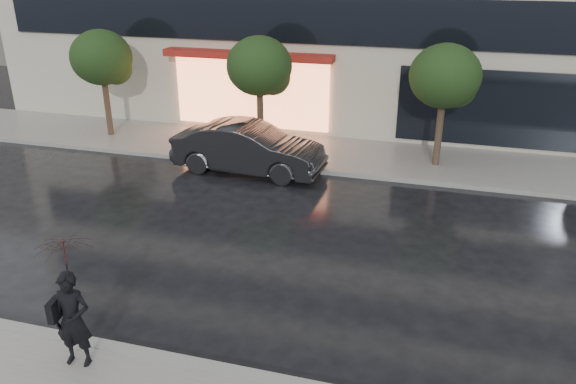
% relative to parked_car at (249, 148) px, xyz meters
% --- Properties ---
extents(ground, '(120.00, 120.00, 0.00)m').
position_rel_parked_car_xyz_m(ground, '(2.73, -7.99, -0.79)').
color(ground, black).
rests_on(ground, ground).
extents(sidewalk_far, '(60.00, 3.50, 0.12)m').
position_rel_parked_car_xyz_m(sidewalk_far, '(2.73, 2.26, -0.73)').
color(sidewalk_far, slate).
rests_on(sidewalk_far, ground).
extents(curb_near, '(60.00, 0.25, 0.14)m').
position_rel_parked_car_xyz_m(curb_near, '(2.73, -8.99, -0.72)').
color(curb_near, gray).
rests_on(curb_near, ground).
extents(curb_far, '(60.00, 0.25, 0.14)m').
position_rel_parked_car_xyz_m(curb_far, '(2.73, 0.51, -0.72)').
color(curb_far, gray).
rests_on(curb_far, ground).
extents(tree_far_west, '(2.20, 2.20, 3.99)m').
position_rel_parked_car_xyz_m(tree_far_west, '(-6.21, 2.04, 2.13)').
color(tree_far_west, '#33261C').
rests_on(tree_far_west, ground).
extents(tree_mid_west, '(2.20, 2.20, 3.99)m').
position_rel_parked_car_xyz_m(tree_mid_west, '(-0.21, 2.04, 2.13)').
color(tree_mid_west, '#33261C').
rests_on(tree_mid_west, ground).
extents(tree_mid_east, '(2.20, 2.20, 3.99)m').
position_rel_parked_car_xyz_m(tree_mid_east, '(5.79, 2.04, 2.13)').
color(tree_mid_east, '#33261C').
rests_on(tree_mid_east, ground).
extents(parked_car, '(4.88, 1.94, 1.58)m').
position_rel_parked_car_xyz_m(parked_car, '(0.00, 0.00, 0.00)').
color(parked_car, black).
rests_on(parked_car, ground).
extents(pedestrian_with_umbrella, '(0.98, 1.00, 2.35)m').
position_rel_parked_car_xyz_m(pedestrian_with_umbrella, '(0.37, -9.49, 0.81)').
color(pedestrian_with_umbrella, black).
rests_on(pedestrian_with_umbrella, sidewalk_near).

